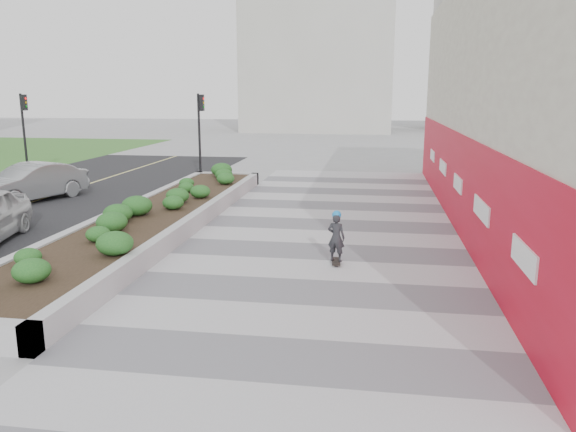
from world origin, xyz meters
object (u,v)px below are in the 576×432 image
object	(u,v)px
skateboarder	(336,237)
traffic_signal_near	(200,123)
car_silver	(31,182)
traffic_signal_far	(24,122)
planter	(156,215)

from	to	relation	value
skateboarder	traffic_signal_near	bearing A→B (deg)	113.18
car_silver	traffic_signal_far	bearing A→B (deg)	143.75
traffic_signal_near	skateboarder	size ratio (longest dim) A/B	3.04
traffic_signal_near	skateboarder	distance (m)	15.71
skateboarder	car_silver	size ratio (longest dim) A/B	0.30
planter	traffic_signal_near	distance (m)	10.90
planter	traffic_signal_near	bearing A→B (deg)	99.35
planter	traffic_signal_near	xyz separation A→B (m)	(-1.73, 10.50, 2.34)
traffic_signal_far	car_silver	distance (m)	8.01
planter	traffic_signal_near	size ratio (longest dim) A/B	4.29
traffic_signal_near	car_silver	bearing A→B (deg)	-125.14
traffic_signal_far	planter	bearing A→B (deg)	-42.46
traffic_signal_near	car_silver	xyz separation A→B (m)	(-4.89, -6.94, -2.01)
skateboarder	car_silver	world-z (taller)	car_silver
skateboarder	planter	bearing A→B (deg)	146.59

